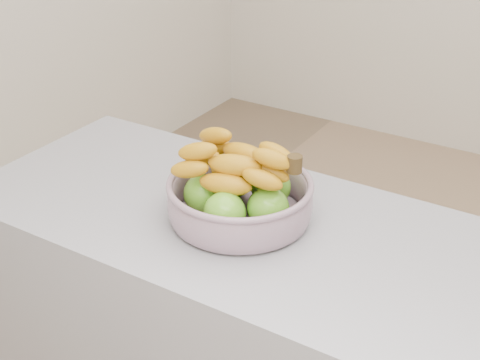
# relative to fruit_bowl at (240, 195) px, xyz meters

# --- Properties ---
(fruit_bowl) EXTENTS (0.33, 0.33, 0.18)m
(fruit_bowl) POSITION_rel_fruit_bowl_xyz_m (0.00, 0.00, 0.00)
(fruit_bowl) COLOR #A6AFC7
(fruit_bowl) RESTS_ON counter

